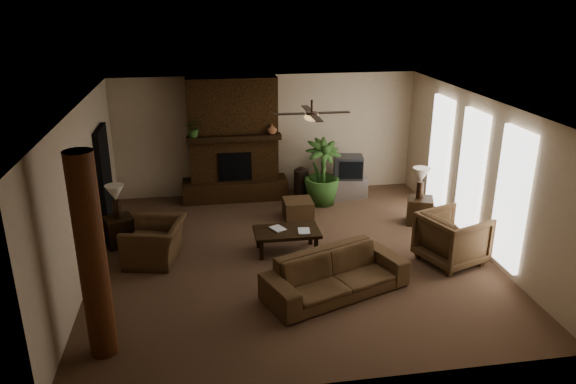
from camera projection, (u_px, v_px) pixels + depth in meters
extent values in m
plane|color=brown|center=(291.00, 256.00, 10.00)|extent=(7.00, 7.00, 0.00)
plane|color=silver|center=(292.00, 104.00, 9.04)|extent=(7.00, 7.00, 0.00)
plane|color=#C0AA8B|center=(267.00, 135.00, 12.76)|extent=(7.00, 0.00, 7.00)
plane|color=#C0AA8B|center=(342.00, 283.00, 6.28)|extent=(7.00, 0.00, 7.00)
plane|color=#C0AA8B|center=(83.00, 195.00, 8.99)|extent=(0.00, 7.00, 7.00)
plane|color=#C0AA8B|center=(479.00, 174.00, 10.05)|extent=(0.00, 7.00, 7.00)
cube|color=#442912|center=(233.00, 139.00, 12.41)|extent=(2.00, 0.50, 2.80)
cube|color=#442912|center=(235.00, 189.00, 12.72)|extent=(2.40, 0.70, 0.45)
cube|color=black|center=(235.00, 167.00, 12.37)|extent=(0.75, 0.04, 0.65)
cube|color=black|center=(234.00, 138.00, 12.12)|extent=(2.10, 0.28, 0.12)
cube|color=white|center=(440.00, 153.00, 11.54)|extent=(0.08, 0.85, 2.35)
cube|color=white|center=(471.00, 173.00, 10.24)|extent=(0.08, 0.85, 2.35)
cube|color=white|center=(511.00, 199.00, 8.94)|extent=(0.08, 0.85, 2.35)
cylinder|color=#582D16|center=(92.00, 258.00, 6.85)|extent=(0.36, 0.36, 2.80)
cube|color=black|center=(105.00, 180.00, 10.79)|extent=(0.10, 1.00, 2.10)
cylinder|color=#322216|center=(312.00, 107.00, 9.42)|extent=(0.04, 0.04, 0.24)
cylinder|color=#322216|center=(312.00, 114.00, 9.46)|extent=(0.20, 0.20, 0.06)
ellipsoid|color=#F2BF72|center=(312.00, 117.00, 9.48)|extent=(0.26, 0.26, 0.14)
cube|color=black|center=(334.00, 112.00, 9.52)|extent=(0.55, 0.12, 0.01)
cube|color=black|center=(289.00, 114.00, 9.40)|extent=(0.55, 0.12, 0.01)
cube|color=black|center=(307.00, 109.00, 9.83)|extent=(0.12, 0.55, 0.01)
cube|color=black|center=(316.00, 118.00, 9.09)|extent=(0.12, 0.55, 0.01)
imported|color=#523A23|center=(336.00, 268.00, 8.60)|extent=(2.41, 1.48, 0.91)
imported|color=#523A23|center=(154.00, 235.00, 9.69)|extent=(0.92, 1.22, 0.96)
imported|color=#523A23|center=(453.00, 236.00, 9.61)|extent=(1.21, 1.25, 1.02)
cube|color=black|center=(287.00, 232.00, 10.03)|extent=(1.20, 0.70, 0.06)
cube|color=black|center=(261.00, 250.00, 9.80)|extent=(0.07, 0.07, 0.37)
cube|color=black|center=(316.00, 246.00, 9.95)|extent=(0.07, 0.07, 0.37)
cube|color=black|center=(258.00, 239.00, 10.26)|extent=(0.07, 0.07, 0.37)
cube|color=black|center=(310.00, 235.00, 10.41)|extent=(0.07, 0.07, 0.37)
cube|color=#523A23|center=(298.00, 209.00, 11.63)|extent=(0.61, 0.61, 0.40)
cube|color=#AFAFB1|center=(347.00, 187.00, 12.79)|extent=(0.91, 0.61, 0.50)
cube|color=#353537|center=(348.00, 167.00, 12.56)|extent=(0.73, 0.61, 0.52)
cube|color=black|center=(351.00, 170.00, 12.31)|extent=(0.52, 0.12, 0.40)
cylinder|color=black|center=(301.00, 184.00, 12.66)|extent=(0.34, 0.34, 0.70)
sphere|color=black|center=(301.00, 174.00, 12.57)|extent=(0.34, 0.34, 0.34)
imported|color=#315522|center=(322.00, 186.00, 12.34)|extent=(1.22, 1.66, 0.83)
cube|color=black|center=(120.00, 231.00, 10.37)|extent=(0.65, 0.65, 0.55)
cylinder|color=#322216|center=(117.00, 209.00, 10.21)|extent=(0.16, 0.16, 0.35)
cone|color=beige|center=(115.00, 193.00, 10.09)|extent=(0.40, 0.40, 0.30)
cube|color=black|center=(420.00, 211.00, 11.33)|extent=(0.64, 0.64, 0.55)
cylinder|color=#322216|center=(420.00, 190.00, 11.20)|extent=(0.14, 0.14, 0.35)
cone|color=beige|center=(421.00, 175.00, 11.09)|extent=(0.36, 0.36, 0.30)
imported|color=#315522|center=(194.00, 130.00, 11.89)|extent=(0.45, 0.48, 0.33)
imported|color=#965D3C|center=(272.00, 129.00, 12.17)|extent=(0.27, 0.27, 0.22)
imported|color=#999999|center=(273.00, 223.00, 9.95)|extent=(0.21, 0.12, 0.29)
imported|color=#999999|center=(298.00, 224.00, 9.91)|extent=(0.21, 0.05, 0.29)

